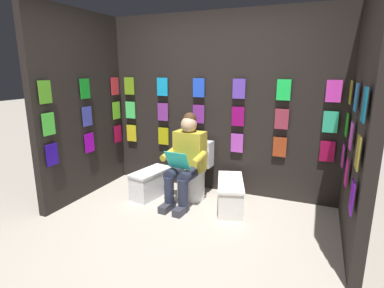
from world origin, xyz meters
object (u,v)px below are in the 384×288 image
at_px(comic_longbox_near, 151,183).
at_px(comic_longbox_far, 230,194).
at_px(toilet, 193,174).
at_px(person_reading, 186,159).

bearing_deg(comic_longbox_near, comic_longbox_far, -166.60).
height_order(toilet, comic_longbox_near, toilet).
distance_m(toilet, comic_longbox_near, 0.61).
distance_m(toilet, person_reading, 0.35).
bearing_deg(toilet, comic_longbox_far, 169.48).
bearing_deg(comic_longbox_far, toilet, -31.69).
bearing_deg(person_reading, comic_longbox_near, 2.20).
bearing_deg(person_reading, toilet, -89.45).
height_order(comic_longbox_near, comic_longbox_far, comic_longbox_near).
xyz_separation_m(person_reading, comic_longbox_near, (0.54, -0.02, -0.41)).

